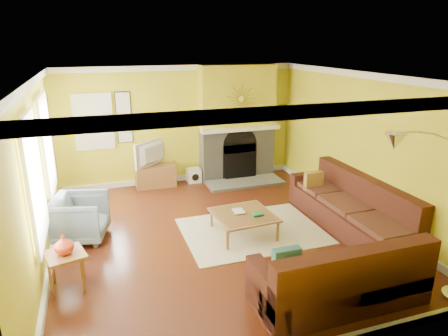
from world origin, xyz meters
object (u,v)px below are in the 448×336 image
object	(u,v)px
side_table	(67,271)
sectional_sofa	(310,221)
arc_lamp	(434,225)
media_console	(156,176)
armchair	(80,218)
coffee_table	(243,224)

from	to	relation	value
side_table	sectional_sofa	bearing A→B (deg)	0.09
sectional_sofa	arc_lamp	size ratio (longest dim) A/B	1.60
media_console	armchair	world-z (taller)	armchair
coffee_table	media_console	size ratio (longest dim) A/B	1.09
armchair	side_table	world-z (taller)	armchair
media_console	arc_lamp	bearing A→B (deg)	-65.95
armchair	side_table	distance (m)	1.46
armchair	side_table	size ratio (longest dim) A/B	1.60
coffee_table	side_table	xyz separation A→B (m)	(-2.82, -0.74, 0.07)
media_console	side_table	xyz separation A→B (m)	(-1.77, -3.61, 0.02)
media_console	armchair	xyz separation A→B (m)	(-1.61, -2.16, 0.14)
sectional_sofa	arc_lamp	distance (m)	2.05
armchair	arc_lamp	xyz separation A→B (m)	(4.05, -3.30, 0.76)
media_console	sectional_sofa	bearing A→B (deg)	-61.93
coffee_table	sectional_sofa	bearing A→B (deg)	-40.06
side_table	media_console	bearing A→B (deg)	63.85
sectional_sofa	coffee_table	world-z (taller)	sectional_sofa
arc_lamp	media_console	bearing A→B (deg)	114.05
armchair	arc_lamp	bearing A→B (deg)	-114.68
coffee_table	arc_lamp	distance (m)	3.09
coffee_table	arc_lamp	xyz separation A→B (m)	(1.39, -2.59, 0.96)
media_console	coffee_table	bearing A→B (deg)	-69.88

